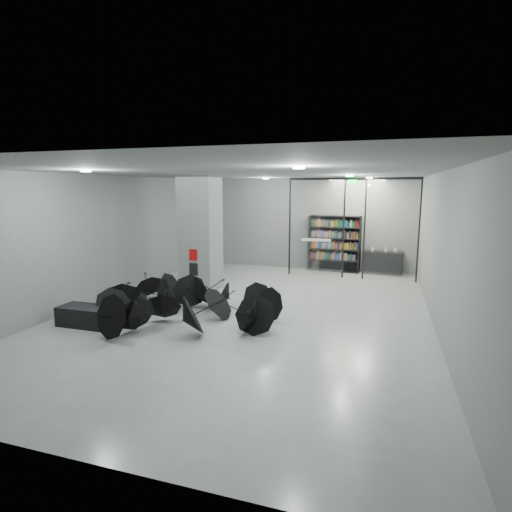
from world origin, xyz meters
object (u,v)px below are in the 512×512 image
(bench, at_px, (89,316))
(umbrella_cluster, at_px, (183,308))
(bookshelf, at_px, (334,244))
(shop_counter, at_px, (382,262))
(column, at_px, (201,234))

(bench, xyz_separation_m, umbrella_cluster, (2.11, 1.22, 0.06))
(bookshelf, height_order, shop_counter, bookshelf)
(column, bearing_deg, bookshelf, 49.17)
(bookshelf, distance_m, shop_counter, 2.16)
(bookshelf, bearing_deg, bench, -113.72)
(bench, bearing_deg, shop_counter, 51.42)
(column, distance_m, bookshelf, 6.33)
(column, distance_m, bench, 4.94)
(column, distance_m, shop_counter, 7.94)
(column, distance_m, umbrella_cluster, 3.80)
(shop_counter, bearing_deg, column, -135.11)
(column, xyz_separation_m, bench, (-1.14, -4.48, -1.74))
(column, bearing_deg, bench, -104.32)
(column, xyz_separation_m, umbrella_cluster, (0.97, -3.26, -1.69))
(bookshelf, bearing_deg, shop_counter, 7.22)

